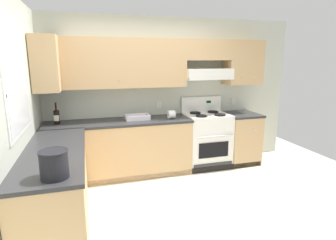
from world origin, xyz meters
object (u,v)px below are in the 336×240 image
Objects in this scene: stove at (207,139)px; paper_towel_roll at (171,115)px; bowl at (137,118)px; wine_bottle at (57,116)px; bucket at (54,164)px.

paper_towel_roll is at bearing -174.00° from stove.
stove reaches higher than bowl.
bowl is at bearing 178.87° from stove.
wine_bottle is 2.08m from bucket.
bucket is at bearing -117.25° from bowl.
wine_bottle is at bearing 178.60° from stove.
paper_towel_roll is at bearing -4.23° from wine_bottle.
bowl is at bearing -1.68° from wine_bottle.
paper_towel_roll is at bearing 50.65° from bucket.
paper_towel_roll is (-0.67, -0.07, 0.50)m from stove.
wine_bottle is 0.84× the size of bowl.
wine_bottle reaches higher than paper_towel_roll.
bowl is 2.30m from bucket.
bucket is (-2.27, -2.02, 0.56)m from stove.
bowl is (-1.22, 0.02, 0.46)m from stove.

